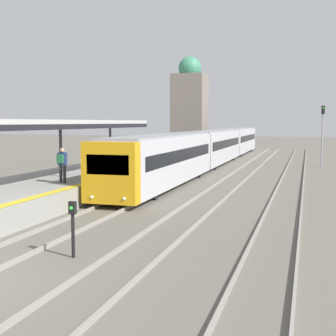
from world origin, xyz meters
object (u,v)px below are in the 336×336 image
(train_near, at_px, (213,146))
(signal_mast_far, at_px, (322,129))
(person_on_platform, at_px, (62,162))
(signal_post_near, at_px, (73,223))

(train_near, distance_m, signal_mast_far, 9.62)
(person_on_platform, bearing_deg, signal_post_near, -58.90)
(person_on_platform, xyz_separation_m, signal_mast_far, (12.27, 22.47, 1.32))
(signal_post_near, relative_size, signal_mast_far, 0.31)
(train_near, xyz_separation_m, signal_mast_far, (9.49, -0.15, 1.56))
(person_on_platform, xyz_separation_m, signal_post_near, (4.75, -7.87, -0.96))
(signal_mast_far, bearing_deg, signal_post_near, -103.93)
(train_near, relative_size, signal_post_near, 28.95)
(signal_post_near, bearing_deg, signal_mast_far, 76.07)
(train_near, height_order, signal_mast_far, signal_mast_far)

